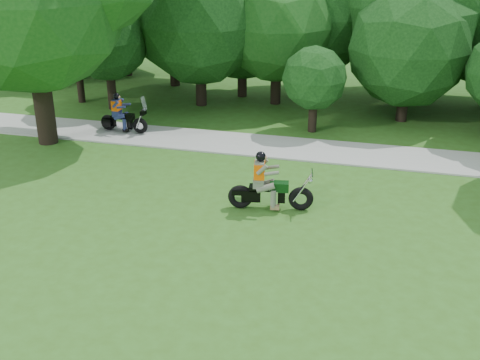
# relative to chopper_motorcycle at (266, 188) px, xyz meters

# --- Properties ---
(ground) EXTENTS (100.00, 100.00, 0.00)m
(ground) POSITION_rel_chopper_motorcycle_xyz_m (1.79, -3.14, -0.62)
(ground) COLOR #325C1A
(ground) RESTS_ON ground
(walkway) EXTENTS (60.00, 2.20, 0.06)m
(walkway) POSITION_rel_chopper_motorcycle_xyz_m (1.79, 4.86, -0.59)
(walkway) COLOR #A0A09A
(walkway) RESTS_ON ground
(tree_line) EXTENTS (39.31, 12.21, 7.87)m
(tree_line) POSITION_rel_chopper_motorcycle_xyz_m (3.72, 11.63, 3.00)
(tree_line) COLOR black
(tree_line) RESTS_ON ground
(chopper_motorcycle) EXTENTS (2.34, 0.80, 1.68)m
(chopper_motorcycle) POSITION_rel_chopper_motorcycle_xyz_m (0.00, 0.00, 0.00)
(chopper_motorcycle) COLOR black
(chopper_motorcycle) RESTS_ON ground
(touring_motorcycle) EXTENTS (1.92, 0.60, 1.46)m
(touring_motorcycle) POSITION_rel_chopper_motorcycle_xyz_m (-6.61, 5.00, -0.03)
(touring_motorcycle) COLOR black
(touring_motorcycle) RESTS_ON walkway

